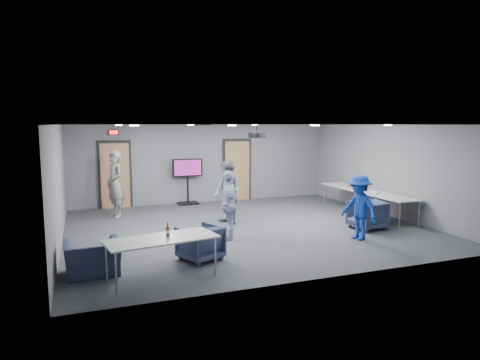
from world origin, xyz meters
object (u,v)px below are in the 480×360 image
object	(u,v)px
bottle_right	(354,184)
projector	(257,135)
person_c	(229,205)
table_right_b	(387,197)
table_front_left	(161,240)
bottle_front	(168,231)
person_d	(359,207)
chair_front_a	(200,243)
chair_right_b	(369,212)
person_a	(115,184)
tv_stand	(188,179)
chair_front_b	(93,258)
person_b	(227,193)
table_right_a	(348,187)
chair_right_c	(367,215)

from	to	relation	value
bottle_right	projector	world-z (taller)	projector
person_c	table_right_b	world-z (taller)	person_c
table_front_left	bottle_front	bearing A→B (deg)	16.11
person_d	chair_front_a	distance (m)	3.95
person_d	table_front_left	bearing A→B (deg)	-91.78
chair_right_b	bottle_front	bearing A→B (deg)	-55.99
person_a	person_d	bearing A→B (deg)	28.55
table_right_b	bottle_right	xyz separation A→B (m)	(0.06, 1.64, 0.14)
table_right_b	tv_stand	world-z (taller)	tv_stand
table_front_left	tv_stand	size ratio (longest dim) A/B	1.32
table_right_b	person_c	bearing A→B (deg)	92.90
person_c	chair_right_b	distance (m)	4.17
chair_front_a	tv_stand	world-z (taller)	tv_stand
person_d	chair_front_a	xyz separation A→B (m)	(-3.92, -0.20, -0.42)
person_d	chair_front_b	bearing A→B (deg)	-99.79
table_right_b	bottle_right	bearing A→B (deg)	-2.02
person_b	tv_stand	xyz separation A→B (m)	(-0.32, 3.29, 0.01)
bottle_front	table_right_b	bearing A→B (deg)	18.79
projector	chair_front_b	bearing A→B (deg)	-147.12
bottle_right	table_right_b	bearing A→B (deg)	-92.02
person_a	chair_front_a	world-z (taller)	person_a
table_front_left	bottle_front	size ratio (longest dim) A/B	7.94
person_c	projector	world-z (taller)	projector
person_b	projector	bearing A→B (deg)	101.27
person_d	table_right_a	distance (m)	3.76
table_front_left	chair_right_b	bearing A→B (deg)	10.05
person_c	projector	distance (m)	2.82
person_d	bottle_right	distance (m)	3.57
chair_right_b	bottle_right	distance (m)	1.93
person_b	chair_right_c	world-z (taller)	person_b
person_a	table_right_a	xyz separation A→B (m)	(7.11, -1.33, -0.28)
chair_front_a	bottle_front	world-z (taller)	bottle_front
person_a	projector	distance (m)	4.38
chair_right_c	table_right_b	distance (m)	1.28
person_d	table_front_left	xyz separation A→B (m)	(-4.82, -0.97, -0.08)
chair_right_b	person_a	bearing A→B (deg)	-103.14
table_right_a	tv_stand	xyz separation A→B (m)	(-4.66, 2.54, 0.19)
person_c	table_front_left	world-z (taller)	person_c
chair_front_a	table_front_left	bearing A→B (deg)	17.59
table_right_a	projector	world-z (taller)	projector
person_c	bottle_front	size ratio (longest dim) A/B	6.34
bottle_right	person_c	bearing A→B (deg)	-158.71
person_b	tv_stand	bearing A→B (deg)	174.80
projector	table_right_b	bearing A→B (deg)	-27.92
chair_front_b	table_right_b	bearing A→B (deg)	-170.33
table_right_b	bottle_front	xyz separation A→B (m)	(-6.61, -2.25, 0.14)
chair_right_b	bottle_front	distance (m)	6.36
projector	chair_front_a	bearing A→B (deg)	-131.65
bottle_front	projector	bearing A→B (deg)	49.21
chair_right_c	table_right_b	xyz separation A→B (m)	(1.10, 0.58, 0.32)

